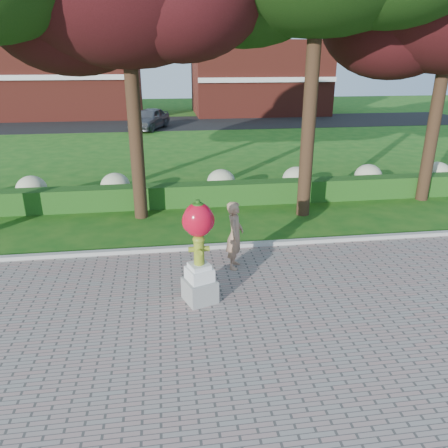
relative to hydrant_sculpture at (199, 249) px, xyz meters
The scene contains 10 objects.
ground 1.40m from the hydrant_sculpture, 26.90° to the right, with size 100.00×100.00×0.00m, color #185314.
curb 3.04m from the hydrant_sculpture, 79.46° to the left, with size 40.00×0.18×0.15m, color #ADADA5.
lawn_hedge 6.82m from the hydrant_sculpture, 85.67° to the left, with size 24.00×0.70×0.80m, color #1B4714.
hydrangea_row 7.85m from the hydrant_sculpture, 82.05° to the left, with size 20.10×1.10×0.99m.
street 27.77m from the hydrant_sculpture, 88.95° to the left, with size 50.00×8.00×0.02m, color black.
building_left 35.12m from the hydrant_sculpture, 105.71° to the left, with size 14.00×8.00×7.00m, color maroon.
building_right 34.85m from the hydrant_sculpture, 75.84° to the left, with size 12.00×8.00×6.40m, color maroon.
hydrant_sculpture is the anchor object (origin of this frame).
woman 1.87m from the hydrant_sculpture, 56.04° to the left, with size 0.64×0.42×1.76m, color #A67A5F.
parked_car 24.84m from the hydrant_sculpture, 93.61° to the left, with size 1.81×4.49×1.53m, color #46484E.
Camera 1 is at (-1.15, -8.16, 5.11)m, focal length 35.00 mm.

